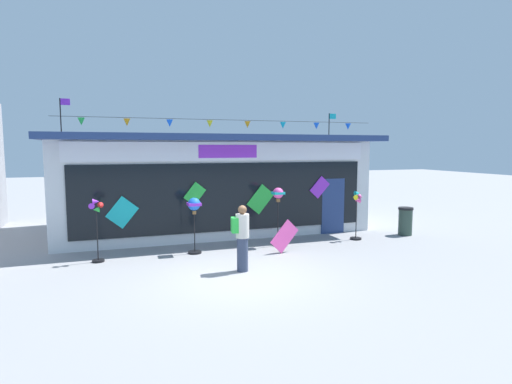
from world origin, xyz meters
The scene contains 9 objects.
ground_plane centered at (0.00, 0.00, 0.00)m, with size 80.00×80.00×0.00m, color gray.
kite_shop_building centered at (0.77, 6.42, 1.79)m, with size 11.32×6.14×4.80m.
wind_spinner_far_left centered at (-3.28, 2.45, 1.13)m, with size 0.38×0.33×1.75m.
wind_spinner_left centered at (-0.60, 2.53, 1.27)m, with size 0.39×0.39×1.65m.
wind_spinner_center_left centered at (2.08, 2.61, 1.50)m, with size 0.35×0.35×1.86m.
wind_spinner_center_right centered at (4.94, 2.58, 1.05)m, with size 0.42×0.38×1.67m.
person_near_camera centered at (0.18, 0.36, 0.89)m, with size 0.46×0.34×1.68m.
trash_bin centered at (7.00, 2.65, 0.50)m, with size 0.52×0.52×1.00m.
display_kite_on_ground centered at (1.94, 1.76, 0.49)m, with size 0.50×0.03×0.90m, color #EA4CA3.
Camera 1 is at (-2.87, -9.47, 3.10)m, focal length 29.32 mm.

